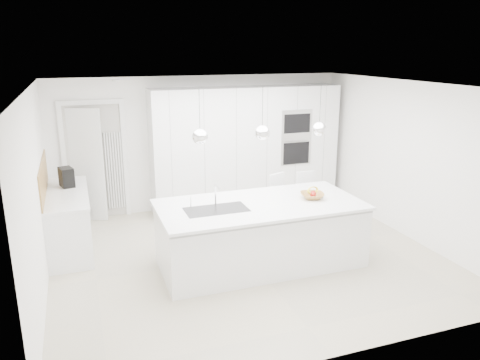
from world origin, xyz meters
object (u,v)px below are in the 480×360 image
object	(u,v)px
island_base	(261,236)
bar_stool_left	(280,206)
espresso_machine	(66,177)
bar_stool_right	(308,203)
fruit_bowl	(312,196)

from	to	relation	value
island_base	bar_stool_left	bearing A→B (deg)	52.10
espresso_machine	bar_stool_right	xyz separation A→B (m)	(3.73, -0.93, -0.55)
fruit_bowl	bar_stool_right	bearing A→B (deg)	65.03
island_base	espresso_machine	xyz separation A→B (m)	(-2.53, 1.82, 0.62)
fruit_bowl	espresso_machine	size ratio (longest dim) A/B	1.12
fruit_bowl	bar_stool_left	size ratio (longest dim) A/B	0.33
espresso_machine	bar_stool_left	size ratio (longest dim) A/B	0.29
bar_stool_left	bar_stool_right	world-z (taller)	bar_stool_left
espresso_machine	bar_stool_left	world-z (taller)	espresso_machine
fruit_bowl	bar_stool_left	bearing A→B (deg)	97.33
espresso_machine	bar_stool_right	distance (m)	3.88
island_base	fruit_bowl	xyz separation A→B (m)	(0.79, 0.01, 0.51)
island_base	bar_stool_left	xyz separation A→B (m)	(0.68, 0.87, 0.08)
island_base	espresso_machine	distance (m)	3.18
bar_stool_left	bar_stool_right	bearing A→B (deg)	-19.97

